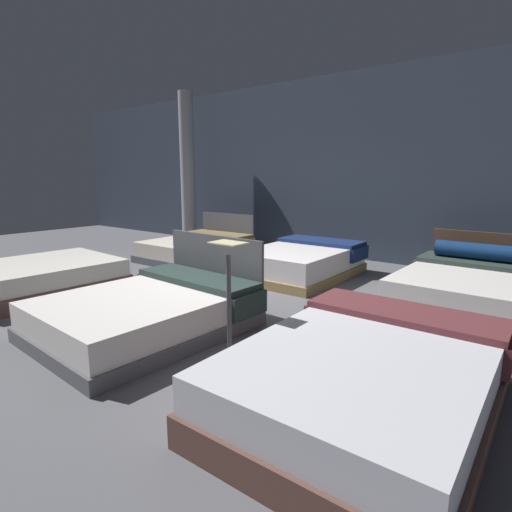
# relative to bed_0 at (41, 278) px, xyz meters

# --- Properties ---
(ground_plane) EXTENTS (18.00, 18.00, 0.02)m
(ground_plane) POSITION_rel_bed_0_xyz_m (2.35, 1.23, -0.22)
(ground_plane) COLOR #5B5B60
(showroom_back_wall) EXTENTS (18.00, 0.06, 3.50)m
(showroom_back_wall) POSITION_rel_bed_0_xyz_m (2.35, 4.94, 1.54)
(showroom_back_wall) COLOR #333D4C
(showroom_back_wall) RESTS_ON ground_plane
(bed_0) EXTENTS (1.66, 2.01, 0.43)m
(bed_0) POSITION_rel_bed_0_xyz_m (0.00, 0.00, 0.00)
(bed_0) COLOR brown
(bed_0) RESTS_ON ground_plane
(bed_1) EXTENTS (1.72, 2.11, 0.91)m
(bed_1) POSITION_rel_bed_0_xyz_m (2.34, 0.04, 0.01)
(bed_1) COLOR #515256
(bed_1) RESTS_ON ground_plane
(bed_2) EXTENTS (1.59, 2.18, 0.52)m
(bed_2) POSITION_rel_bed_0_xyz_m (4.71, 0.02, 0.03)
(bed_2) COLOR brown
(bed_2) RESTS_ON ground_plane
(bed_3) EXTENTS (1.54, 1.99, 0.82)m
(bed_3) POSITION_rel_bed_0_xyz_m (-0.04, 3.04, -0.01)
(bed_3) COLOR #55555F
(bed_3) RESTS_ON ground_plane
(bed_4) EXTENTS (1.50, 2.04, 0.51)m
(bed_4) POSITION_rel_bed_0_xyz_m (2.32, 3.05, 0.02)
(bed_4) COLOR olive
(bed_4) RESTS_ON ground_plane
(bed_5) EXTENTS (1.56, 2.14, 0.80)m
(bed_5) POSITION_rel_bed_0_xyz_m (4.73, 3.15, 0.02)
(bed_5) COLOR brown
(bed_5) RESTS_ON ground_plane
(price_sign) EXTENTS (0.28, 0.24, 1.07)m
(price_sign) POSITION_rel_bed_0_xyz_m (3.54, -0.06, 0.20)
(price_sign) COLOR #3F3F44
(price_sign) RESTS_ON ground_plane
(support_pillar) EXTENTS (0.34, 0.34, 3.50)m
(support_pillar) POSITION_rel_bed_0_xyz_m (-1.61, 4.28, 1.54)
(support_pillar) COLOR #99999E
(support_pillar) RESTS_ON ground_plane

